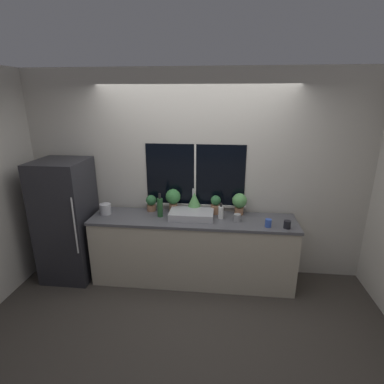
% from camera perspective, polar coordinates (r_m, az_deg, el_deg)
% --- Properties ---
extents(ground_plane, '(14.00, 14.00, 0.00)m').
position_cam_1_polar(ground_plane, '(3.99, -0.33, -18.45)').
color(ground_plane, '#38332D').
extents(wall_back, '(8.00, 0.09, 2.70)m').
position_cam_1_polar(wall_back, '(3.97, 0.65, 3.08)').
color(wall_back, '#BCB7AD').
rests_on(wall_back, ground_plane).
extents(wall_left, '(0.06, 7.00, 2.70)m').
position_cam_1_polar(wall_left, '(5.47, -22.78, 5.82)').
color(wall_left, '#BCB7AD').
rests_on(wall_left, ground_plane).
extents(wall_right, '(0.06, 7.00, 2.70)m').
position_cam_1_polar(wall_right, '(5.16, 27.60, 4.52)').
color(wall_right, '#BCB7AD').
rests_on(wall_right, ground_plane).
extents(counter, '(2.60, 0.58, 0.89)m').
position_cam_1_polar(counter, '(3.98, 0.11, -10.92)').
color(counter, '#B2A893').
rests_on(counter, ground_plane).
extents(refrigerator, '(0.63, 0.67, 1.60)m').
position_cam_1_polar(refrigerator, '(4.28, -22.74, -5.00)').
color(refrigerator, '#232328').
rests_on(refrigerator, ground_plane).
extents(sink, '(0.55, 0.38, 0.33)m').
position_cam_1_polar(sink, '(3.79, -0.08, -4.27)').
color(sink, '#ADADB2').
rests_on(sink, counter).
extents(potted_plant_far_left, '(0.14, 0.14, 0.22)m').
position_cam_1_polar(potted_plant_far_left, '(4.04, -7.79, -1.97)').
color(potted_plant_far_left, '#9E6B4C').
rests_on(potted_plant_far_left, counter).
extents(potted_plant_left, '(0.20, 0.20, 0.31)m').
position_cam_1_polar(potted_plant_left, '(3.95, -3.62, -1.17)').
color(potted_plant_left, '#9E6B4C').
rests_on(potted_plant_left, counter).
extents(potted_plant_center, '(0.17, 0.17, 0.28)m').
position_cam_1_polar(potted_plant_center, '(3.93, 0.48, -1.68)').
color(potted_plant_center, '#9E6B4C').
rests_on(potted_plant_center, counter).
extents(potted_plant_right, '(0.13, 0.13, 0.24)m').
position_cam_1_polar(potted_plant_right, '(3.92, 4.53, -2.36)').
color(potted_plant_right, '#9E6B4C').
rests_on(potted_plant_right, counter).
extents(potted_plant_far_right, '(0.19, 0.19, 0.28)m').
position_cam_1_polar(potted_plant_far_right, '(3.91, 9.02, -1.92)').
color(potted_plant_far_right, '#9E6B4C').
rests_on(potted_plant_far_right, counter).
extents(soap_bottle, '(0.06, 0.06, 0.20)m').
position_cam_1_polar(soap_bottle, '(3.78, 5.52, -3.82)').
color(soap_bottle, white).
rests_on(soap_bottle, counter).
extents(bottle_tall, '(0.07, 0.07, 0.31)m').
position_cam_1_polar(bottle_tall, '(3.83, -6.12, -2.85)').
color(bottle_tall, '#235128').
rests_on(bottle_tall, counter).
extents(mug_black, '(0.08, 0.08, 0.09)m').
position_cam_1_polar(mug_black, '(3.68, 17.67, -5.91)').
color(mug_black, black).
rests_on(mug_black, counter).
extents(mug_blue, '(0.07, 0.07, 0.10)m').
position_cam_1_polar(mug_blue, '(3.65, 14.32, -5.74)').
color(mug_blue, '#3351AD').
rests_on(mug_blue, counter).
extents(mug_grey, '(0.09, 0.09, 0.09)m').
position_cam_1_polar(mug_grey, '(3.74, 8.61, -4.86)').
color(mug_grey, gray).
rests_on(mug_grey, counter).
extents(kettle, '(0.14, 0.14, 0.16)m').
position_cam_1_polar(kettle, '(4.06, -16.15, -3.07)').
color(kettle, '#B2B2B7').
rests_on(kettle, counter).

